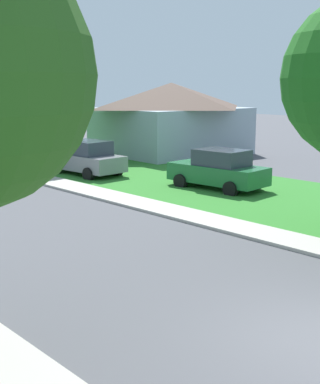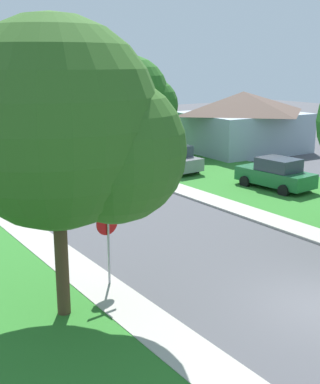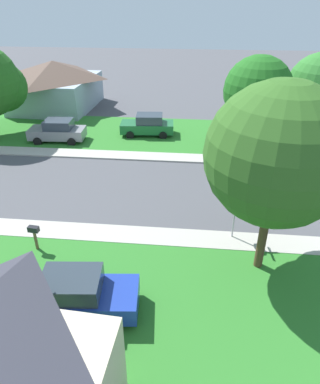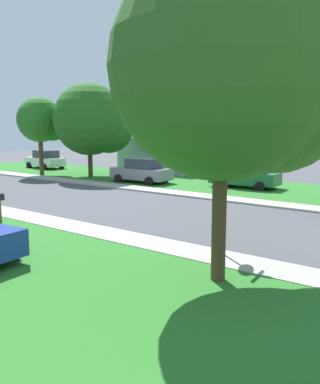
% 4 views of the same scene
% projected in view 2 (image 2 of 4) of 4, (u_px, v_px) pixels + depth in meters
% --- Properties ---
extents(sidewalk_east, '(1.40, 56.00, 0.10)m').
position_uv_depth(sidewalk_east, '(195.00, 194.00, 26.64)').
color(sidewalk_east, '#ADA89E').
rests_on(sidewalk_east, ground).
extents(lawn_east, '(8.00, 56.00, 0.08)m').
position_uv_depth(lawn_east, '(260.00, 183.00, 29.20)').
color(lawn_east, '#2D7528').
rests_on(lawn_east, ground).
extents(sidewalk_west, '(1.40, 56.00, 0.10)m').
position_uv_depth(sidewalk_west, '(19.00, 226.00, 21.52)').
color(sidewalk_west, '#ADA89E').
rests_on(sidewalk_west, ground).
extents(stop_sign_far_corner, '(0.92, 0.92, 2.77)m').
position_uv_depth(stop_sign_far_corner, '(108.00, 228.00, 15.40)').
color(stop_sign_far_corner, '#9E9EA3').
rests_on(stop_sign_far_corner, ground).
extents(car_grey_kerbside_mid, '(2.21, 4.39, 1.76)m').
position_uv_depth(car_grey_kerbside_mid, '(171.00, 159.00, 32.05)').
color(car_grey_kerbside_mid, gray).
rests_on(car_grey_kerbside_mid, ground).
extents(car_green_near_corner, '(2.28, 4.42, 1.76)m').
position_uv_depth(car_green_near_corner, '(276.00, 174.00, 27.66)').
color(car_green_near_corner, '#1E6033').
rests_on(car_green_near_corner, ground).
extents(car_white_behind_trees, '(2.31, 4.44, 1.76)m').
position_uv_depth(car_white_behind_trees, '(102.00, 132.00, 44.53)').
color(car_white_behind_trees, white).
rests_on(car_white_behind_trees, ground).
extents(tree_across_right, '(5.94, 5.52, 7.26)m').
position_uv_depth(tree_across_right, '(135.00, 98.00, 35.74)').
color(tree_across_right, '#4C3823').
rests_on(tree_across_right, ground).
extents(tree_sidewalk_mid, '(3.88, 3.61, 6.31)m').
position_uv_depth(tree_sidewalk_mid, '(88.00, 95.00, 38.50)').
color(tree_sidewalk_mid, '#4C3823').
rests_on(tree_sidewalk_mid, ground).
extents(tree_across_left, '(5.77, 5.37, 7.95)m').
position_uv_depth(tree_across_left, '(70.00, 131.00, 12.77)').
color(tree_across_left, '#4C3823').
rests_on(tree_across_left, ground).
extents(house_right_setback, '(9.35, 8.21, 4.60)m').
position_uv_depth(house_right_setback, '(242.00, 121.00, 39.30)').
color(house_right_setback, '#93A3B2').
rests_on(house_right_setback, ground).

